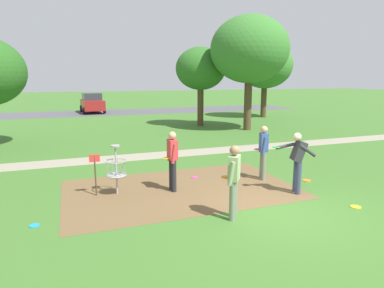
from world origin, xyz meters
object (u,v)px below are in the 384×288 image
(tree_near_left, at_px, (250,50))
(frisbee_by_tee, at_px, (307,180))
(tree_mid_right, at_px, (201,69))
(player_waiting_right, at_px, (234,178))
(frisbee_near_basket, at_px, (35,226))
(parked_car_leftmost, at_px, (92,103))
(frisbee_far_left, at_px, (356,207))
(disc_golf_basket, at_px, (114,168))
(player_waiting_left, at_px, (172,158))
(player_throwing, at_px, (298,159))
(player_foreground_watching, at_px, (263,149))
(tree_near_right, at_px, (265,65))
(frisbee_mid_grass, at_px, (195,178))

(tree_near_left, bearing_deg, frisbee_by_tee, -109.46)
(tree_mid_right, bearing_deg, player_waiting_right, -108.91)
(frisbee_near_basket, distance_m, parked_car_leftmost, 25.43)
(frisbee_near_basket, height_order, frisbee_far_left, same)
(disc_golf_basket, height_order, frisbee_by_tee, disc_golf_basket)
(disc_golf_basket, relative_size, player_waiting_left, 0.81)
(disc_golf_basket, relative_size, player_waiting_right, 0.81)
(player_throwing, bearing_deg, player_foreground_watching, 96.64)
(player_waiting_right, bearing_deg, player_foreground_watching, 46.77)
(player_waiting_right, bearing_deg, tree_near_right, 56.14)
(disc_golf_basket, distance_m, player_waiting_right, 3.49)
(player_waiting_right, height_order, frisbee_mid_grass, player_waiting_right)
(disc_golf_basket, xyz_separation_m, frisbee_mid_grass, (2.63, 0.71, -0.74))
(disc_golf_basket, distance_m, frisbee_mid_grass, 2.82)
(player_foreground_watching, bearing_deg, parked_car_leftmost, 98.36)
(player_waiting_left, relative_size, parked_car_leftmost, 0.40)
(player_throwing, height_order, tree_near_right, tree_near_right)
(frisbee_mid_grass, height_order, frisbee_far_left, same)
(disc_golf_basket, relative_size, player_throwing, 0.81)
(frisbee_by_tee, bearing_deg, tree_near_left, 70.54)
(frisbee_by_tee, height_order, tree_near_left, tree_near_left)
(player_throwing, xyz_separation_m, tree_near_right, (9.28, 16.54, 3.21))
(parked_car_leftmost, bearing_deg, frisbee_mid_grass, -86.18)
(player_waiting_left, height_order, frisbee_by_tee, player_waiting_left)
(frisbee_far_left, xyz_separation_m, parked_car_leftmost, (-4.42, 26.83, 0.91))
(disc_golf_basket, xyz_separation_m, tree_near_right, (14.06, 14.91, 3.44))
(frisbee_near_basket, bearing_deg, player_foreground_watching, 11.27)
(player_waiting_left, height_order, parked_car_leftmost, parked_car_leftmost)
(player_foreground_watching, relative_size, frisbee_near_basket, 7.74)
(tree_near_left, relative_size, tree_near_right, 1.13)
(frisbee_mid_grass, bearing_deg, frisbee_far_left, -52.55)
(parked_car_leftmost, bearing_deg, tree_mid_right, -62.13)
(player_throwing, relative_size, frisbee_near_basket, 7.74)
(frisbee_mid_grass, relative_size, parked_car_leftmost, 0.05)
(player_foreground_watching, distance_m, tree_near_right, 18.08)
(tree_near_right, distance_m, tree_mid_right, 7.36)
(player_throwing, xyz_separation_m, player_waiting_left, (-3.18, 1.39, -0.02))
(frisbee_far_left, bearing_deg, tree_mid_right, 83.15)
(frisbee_near_basket, xyz_separation_m, frisbee_by_tee, (7.74, 0.65, 0.00))
(parked_car_leftmost, bearing_deg, tree_near_left, -60.26)
(player_foreground_watching, xyz_separation_m, tree_near_right, (9.46, 15.07, 3.23))
(player_waiting_left, height_order, tree_near_right, tree_near_right)
(frisbee_far_left, bearing_deg, disc_golf_basket, 151.02)
(tree_mid_right, bearing_deg, tree_near_left, -52.94)
(player_foreground_watching, xyz_separation_m, tree_near_left, (4.77, 9.43, 3.88))
(frisbee_mid_grass, relative_size, frisbee_far_left, 0.82)
(tree_near_right, bearing_deg, player_waiting_left, -129.44)
(frisbee_far_left, xyz_separation_m, tree_mid_right, (1.81, 15.05, 3.75))
(player_throwing, distance_m, frisbee_by_tee, 1.64)
(disc_golf_basket, bearing_deg, frisbee_near_basket, -142.81)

